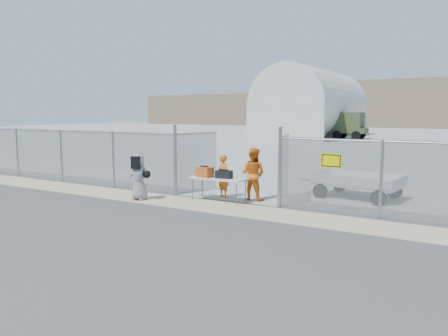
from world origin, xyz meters
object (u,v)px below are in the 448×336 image
Objects in this scene: visitor at (139,177)px; utility_trailer at (358,185)px; security_worker_left at (224,176)px; security_worker_right at (253,174)px; folding_table at (219,189)px.

utility_trailer is (6.25, 4.07, -0.33)m from visitor.
visitor is at bearing 61.68° from security_worker_left.
visitor is (-3.30, -1.94, -0.11)m from security_worker_right.
security_worker_left is (-0.18, 0.66, 0.35)m from folding_table.
visitor is 7.47m from utility_trailer.
security_worker_left is 0.41× the size of utility_trailer.
security_worker_left is 0.97× the size of visitor.
security_worker_right is 1.14× the size of visitor.
folding_table is 1.25× the size of security_worker_left.
visitor is at bearing -138.60° from utility_trailer.
security_worker_left is 2.89m from visitor.
security_worker_right is at bearing 39.27° from folding_table.
security_worker_right is 3.66m from utility_trailer.
visitor reaches higher than folding_table.
security_worker_left is at bearing 5.43° from security_worker_right.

